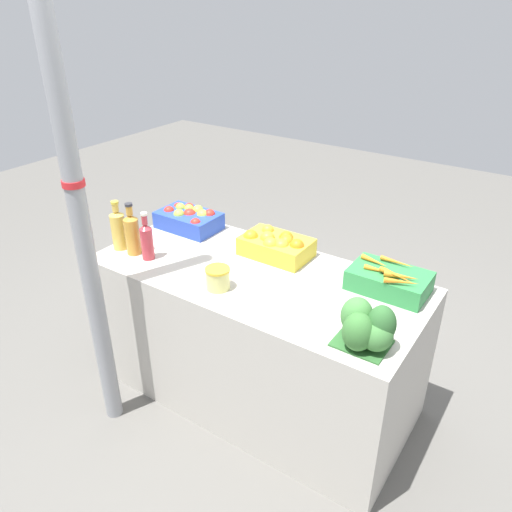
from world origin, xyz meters
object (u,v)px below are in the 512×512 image
(juice_bottle_ruby, at_px, (147,240))
(broccoli_pile, at_px, (366,328))
(apple_crate, at_px, (189,218))
(orange_crate, at_px, (276,245))
(pickle_jar, at_px, (218,278))
(carrot_crate, at_px, (389,280))
(juice_bottle_amber, at_px, (132,233))
(juice_bottle_golden, at_px, (118,229))
(support_pole, at_px, (76,196))

(juice_bottle_ruby, bearing_deg, broccoli_pile, -2.34)
(apple_crate, relative_size, broccoli_pile, 1.56)
(orange_crate, bearing_deg, pickle_jar, -96.98)
(carrot_crate, height_order, broccoli_pile, broccoli_pile)
(juice_bottle_amber, bearing_deg, apple_crate, 85.47)
(apple_crate, relative_size, juice_bottle_golden, 1.32)
(juice_bottle_amber, bearing_deg, juice_bottle_golden, 180.00)
(juice_bottle_golden, distance_m, juice_bottle_ruby, 0.22)
(broccoli_pile, bearing_deg, orange_crate, 146.88)
(broccoli_pile, bearing_deg, pickle_jar, 178.38)
(carrot_crate, xyz_separation_m, juice_bottle_amber, (-1.30, -0.42, 0.07))
(juice_bottle_golden, bearing_deg, orange_crate, 28.25)
(pickle_jar, bearing_deg, support_pole, -143.69)
(orange_crate, bearing_deg, apple_crate, 179.12)
(carrot_crate, distance_m, juice_bottle_ruby, 1.26)
(apple_crate, xyz_separation_m, juice_bottle_golden, (-0.14, -0.42, 0.06))
(pickle_jar, bearing_deg, broccoli_pile, -1.62)
(juice_bottle_golden, xyz_separation_m, juice_bottle_ruby, (0.22, 0.00, -0.01))
(broccoli_pile, bearing_deg, juice_bottle_golden, 178.00)
(support_pole, distance_m, broccoli_pile, 1.36)
(juice_bottle_amber, height_order, juice_bottle_ruby, juice_bottle_amber)
(carrot_crate, bearing_deg, pickle_jar, -147.14)
(carrot_crate, distance_m, juice_bottle_golden, 1.47)
(support_pole, distance_m, juice_bottle_amber, 0.55)
(support_pole, relative_size, carrot_crate, 6.94)
(broccoli_pile, bearing_deg, juice_bottle_ruby, 177.66)
(broccoli_pile, distance_m, juice_bottle_golden, 1.49)
(juice_bottle_amber, bearing_deg, orange_crate, 32.03)
(juice_bottle_amber, distance_m, pickle_jar, 0.61)
(orange_crate, bearing_deg, broccoli_pile, -33.12)
(juice_bottle_amber, bearing_deg, juice_bottle_ruby, 0.00)
(orange_crate, bearing_deg, juice_bottle_amber, -147.97)
(carrot_crate, xyz_separation_m, juice_bottle_ruby, (-1.19, -0.42, 0.05))
(juice_bottle_ruby, bearing_deg, apple_crate, 99.98)
(juice_bottle_golden, relative_size, juice_bottle_amber, 0.96)
(broccoli_pile, relative_size, juice_bottle_ruby, 0.89)
(juice_bottle_golden, xyz_separation_m, juice_bottle_amber, (0.11, -0.00, 0.00))
(carrot_crate, distance_m, juice_bottle_amber, 1.37)
(support_pole, xyz_separation_m, pickle_jar, (0.49, 0.36, -0.43))
(juice_bottle_golden, bearing_deg, pickle_jar, -2.41)
(support_pole, xyz_separation_m, juice_bottle_ruby, (-0.01, 0.39, -0.38))
(support_pole, height_order, apple_crate, support_pole)
(apple_crate, distance_m, juice_bottle_ruby, 0.43)
(apple_crate, height_order, orange_crate, orange_crate)
(orange_crate, bearing_deg, juice_bottle_golden, -151.75)
(carrot_crate, relative_size, pickle_jar, 3.08)
(support_pole, height_order, broccoli_pile, support_pole)
(juice_bottle_ruby, distance_m, pickle_jar, 0.50)
(orange_crate, xyz_separation_m, broccoli_pile, (0.72, -0.47, 0.03))
(juice_bottle_golden, height_order, pickle_jar, juice_bottle_golden)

